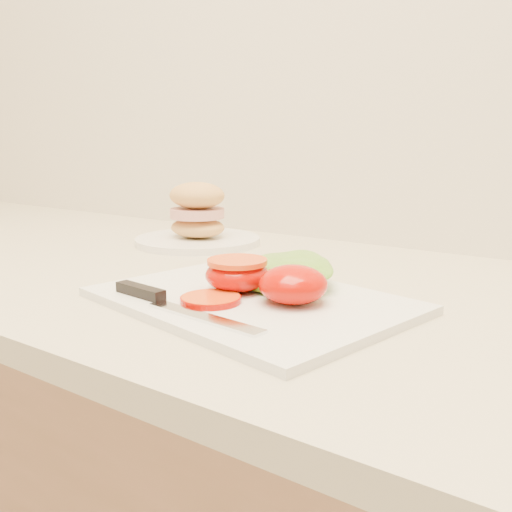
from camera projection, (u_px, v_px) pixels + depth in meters
The scene contains 7 objects.
cutting_board at pixel (251, 300), 0.65m from camera, with size 0.34×0.25×0.01m, color silver.
tomato_half_dome at pixel (293, 284), 0.62m from camera, with size 0.08×0.08×0.04m, color #BF0700.
tomato_half_cut at pixel (237, 273), 0.67m from camera, with size 0.08×0.08×0.04m.
tomato_slice_0 at pixel (211, 299), 0.62m from camera, with size 0.06×0.06×0.01m, color #F7580C.
lettuce_leaf_0 at pixel (285, 271), 0.70m from camera, with size 0.17×0.11×0.03m, color #7FC032.
knife at pixel (163, 301), 0.62m from camera, with size 0.23×0.05×0.01m.
sandwich_plate at pixel (198, 222), 1.01m from camera, with size 0.22×0.22×0.11m.
Camera 1 is at (-0.06, 1.07, 1.12)m, focal length 40.00 mm.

